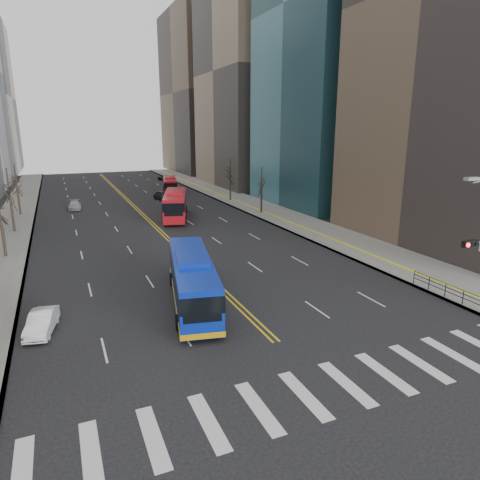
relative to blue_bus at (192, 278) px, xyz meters
name	(u,v)px	position (x,y,z in m)	size (l,w,h in m)	color
ground	(326,389)	(2.78, -12.38, -1.88)	(220.00, 220.00, 0.00)	black
sidewalk_right	(256,206)	(20.28, 32.62, -1.80)	(7.00, 130.00, 0.15)	gray
sidewalk_left	(13,225)	(-13.72, 32.62, -1.80)	(5.00, 130.00, 0.15)	gray
crosswalk	(326,389)	(2.78, -12.38, -1.87)	(26.70, 4.00, 0.01)	silver
centerline	(132,204)	(2.78, 42.62, -1.87)	(0.55, 100.00, 0.01)	gold
office_towers	(111,58)	(2.90, 56.13, 22.05)	(83.00, 134.00, 58.00)	#949497
pedestrian_railing	(446,288)	(17.08, -6.38, -1.05)	(0.06, 6.06, 1.02)	black
street_trees	(94,195)	(-4.40, 22.17, 3.00)	(35.20, 47.20, 7.60)	#2E231C
blue_bus	(192,278)	(0.00, 0.00, 0.00)	(5.06, 12.60, 3.58)	#0B27A7
red_bus_near	(175,203)	(6.52, 29.18, 0.22)	(6.14, 12.25, 3.77)	#AC121D
red_bus_far	(170,184)	(11.34, 51.32, -0.09)	(4.50, 10.24, 3.20)	#AC121D
car_white	(42,322)	(-9.72, -0.65, -1.24)	(1.35, 3.89, 1.28)	silver
car_dark_mid	(163,196)	(8.36, 44.55, -1.09)	(1.87, 4.64, 1.58)	black
car_silver	(75,205)	(-5.95, 41.30, -1.24)	(1.79, 4.41, 1.28)	#99989D
car_dark_far	(165,178)	(15.28, 71.65, -1.26)	(2.06, 4.46, 1.24)	black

